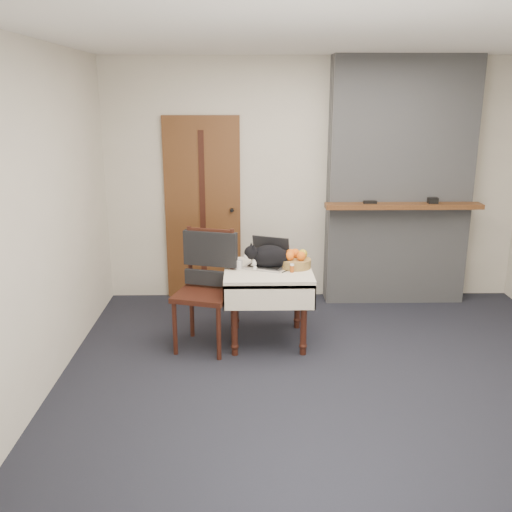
{
  "coord_description": "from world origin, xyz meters",
  "views": [
    {
      "loc": [
        -0.73,
        -4.16,
        2.21
      ],
      "look_at": [
        -0.64,
        0.68,
        0.83
      ],
      "focal_mm": 40.0,
      "sensor_mm": 36.0,
      "label": 1
    }
  ],
  "objects_px": {
    "side_table": "(268,281)",
    "cream_jar": "(239,264)",
    "fruit_basket": "(296,260)",
    "chair": "(208,272)",
    "door": "(203,209)",
    "laptop": "(268,259)",
    "pill_bottle": "(292,268)",
    "cat": "(270,257)"
  },
  "relations": [
    {
      "from": "side_table",
      "to": "laptop",
      "type": "bearing_deg",
      "value": 89.53
    },
    {
      "from": "cream_jar",
      "to": "side_table",
      "type": "bearing_deg",
      "value": -1.33
    },
    {
      "from": "side_table",
      "to": "cream_jar",
      "type": "bearing_deg",
      "value": 178.67
    },
    {
      "from": "pill_bottle",
      "to": "fruit_basket",
      "type": "xyz_separation_m",
      "value": [
        0.04,
        0.15,
        0.02
      ]
    },
    {
      "from": "side_table",
      "to": "pill_bottle",
      "type": "relative_size",
      "value": 10.18
    },
    {
      "from": "pill_bottle",
      "to": "fruit_basket",
      "type": "distance_m",
      "value": 0.16
    },
    {
      "from": "fruit_basket",
      "to": "chair",
      "type": "bearing_deg",
      "value": -174.63
    },
    {
      "from": "door",
      "to": "cream_jar",
      "type": "height_order",
      "value": "door"
    },
    {
      "from": "door",
      "to": "cat",
      "type": "xyz_separation_m",
      "value": [
        0.69,
        -1.22,
        -0.2
      ]
    },
    {
      "from": "side_table",
      "to": "chair",
      "type": "bearing_deg",
      "value": -176.37
    },
    {
      "from": "door",
      "to": "side_table",
      "type": "relative_size",
      "value": 2.56
    },
    {
      "from": "cream_jar",
      "to": "door",
      "type": "bearing_deg",
      "value": 108.14
    },
    {
      "from": "cat",
      "to": "fruit_basket",
      "type": "xyz_separation_m",
      "value": [
        0.23,
        0.02,
        -0.04
      ]
    },
    {
      "from": "cat",
      "to": "fruit_basket",
      "type": "distance_m",
      "value": 0.24
    },
    {
      "from": "cream_jar",
      "to": "fruit_basket",
      "type": "distance_m",
      "value": 0.51
    },
    {
      "from": "side_table",
      "to": "laptop",
      "type": "height_order",
      "value": "laptop"
    },
    {
      "from": "door",
      "to": "side_table",
      "type": "distance_m",
      "value": 1.47
    },
    {
      "from": "door",
      "to": "fruit_basket",
      "type": "xyz_separation_m",
      "value": [
        0.92,
        -1.2,
        -0.24
      ]
    },
    {
      "from": "door",
      "to": "pill_bottle",
      "type": "bearing_deg",
      "value": -57.21
    },
    {
      "from": "laptop",
      "to": "cream_jar",
      "type": "height_order",
      "value": "laptop"
    },
    {
      "from": "laptop",
      "to": "fruit_basket",
      "type": "bearing_deg",
      "value": 13.62
    },
    {
      "from": "door",
      "to": "laptop",
      "type": "xyz_separation_m",
      "value": [
        0.67,
        -1.16,
        -0.24
      ]
    },
    {
      "from": "cream_jar",
      "to": "chair",
      "type": "relative_size",
      "value": 0.08
    },
    {
      "from": "cat",
      "to": "pill_bottle",
      "type": "relative_size",
      "value": 6.7
    },
    {
      "from": "side_table",
      "to": "cat",
      "type": "distance_m",
      "value": 0.22
    },
    {
      "from": "laptop",
      "to": "cream_jar",
      "type": "relative_size",
      "value": 5.44
    },
    {
      "from": "cream_jar",
      "to": "fruit_basket",
      "type": "relative_size",
      "value": 0.29
    },
    {
      "from": "side_table",
      "to": "chair",
      "type": "relative_size",
      "value": 0.73
    },
    {
      "from": "fruit_basket",
      "to": "chair",
      "type": "height_order",
      "value": "chair"
    },
    {
      "from": "cream_jar",
      "to": "chair",
      "type": "height_order",
      "value": "chair"
    },
    {
      "from": "cat",
      "to": "laptop",
      "type": "bearing_deg",
      "value": 92.61
    },
    {
      "from": "pill_bottle",
      "to": "chair",
      "type": "height_order",
      "value": "chair"
    },
    {
      "from": "cat",
      "to": "cream_jar",
      "type": "height_order",
      "value": "cat"
    },
    {
      "from": "fruit_basket",
      "to": "chair",
      "type": "distance_m",
      "value": 0.8
    },
    {
      "from": "chair",
      "to": "side_table",
      "type": "bearing_deg",
      "value": 19.87
    },
    {
      "from": "laptop",
      "to": "cream_jar",
      "type": "xyz_separation_m",
      "value": [
        -0.26,
        -0.07,
        -0.02
      ]
    },
    {
      "from": "laptop",
      "to": "door",
      "type": "bearing_deg",
      "value": 142.61
    },
    {
      "from": "pill_bottle",
      "to": "door",
      "type": "bearing_deg",
      "value": 122.79
    },
    {
      "from": "laptop",
      "to": "cat",
      "type": "xyz_separation_m",
      "value": [
        0.02,
        -0.06,
        0.04
      ]
    },
    {
      "from": "cream_jar",
      "to": "fruit_basket",
      "type": "xyz_separation_m",
      "value": [
        0.51,
        0.03,
        0.02
      ]
    },
    {
      "from": "cream_jar",
      "to": "pill_bottle",
      "type": "bearing_deg",
      "value": -14.39
    },
    {
      "from": "pill_bottle",
      "to": "chair",
      "type": "distance_m",
      "value": 0.75
    }
  ]
}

